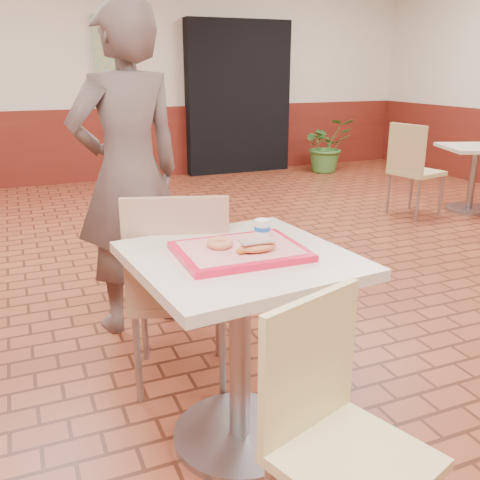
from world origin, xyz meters
name	(u,v)px	position (x,y,z in m)	size (l,w,h in m)	color
room_shell	(370,75)	(0.00, 0.00, 1.50)	(8.01, 10.01, 3.01)	brown
wainscot_band	(358,239)	(0.00, 0.00, 0.50)	(8.00, 10.00, 1.00)	#5A1911
corridor_doorway	(238,98)	(1.20, 4.88, 1.10)	(1.60, 0.22, 2.20)	black
promo_poster	(113,63)	(-0.60, 4.94, 1.60)	(0.50, 0.03, 1.20)	gray
main_table	(240,319)	(-1.19, -0.90, 0.57)	(0.81, 0.81, 0.85)	beige
chair_main_front	(335,427)	(-1.15, -1.55, 0.50)	(0.53, 0.53, 0.90)	#E7D38B
chair_main_back	(178,283)	(-1.31, -0.42, 0.57)	(0.59, 0.59, 1.01)	tan
customer	(129,174)	(-1.36, 0.38, 0.95)	(0.69, 0.46, 1.91)	brown
serving_tray	(240,251)	(-1.19, -0.90, 0.86)	(0.48, 0.38, 0.03)	red
ring_donut	(220,243)	(-1.26, -0.86, 0.90)	(0.10, 0.10, 0.03)	#D37D4D
long_john_donut	(256,247)	(-1.16, -0.97, 0.90)	(0.16, 0.08, 0.05)	#CF6E3C
paper_cup	(262,229)	(-1.07, -0.83, 0.92)	(0.06, 0.06, 0.08)	white
second_table	(474,167)	(2.70, 1.70, 0.49)	(0.68, 0.68, 0.72)	beige
chair_second_left	(412,165)	(1.91, 1.78, 0.55)	(0.54, 0.54, 0.99)	tan
potted_plant	(327,145)	(2.43, 4.33, 0.41)	(0.74, 0.64, 0.82)	#3B722D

